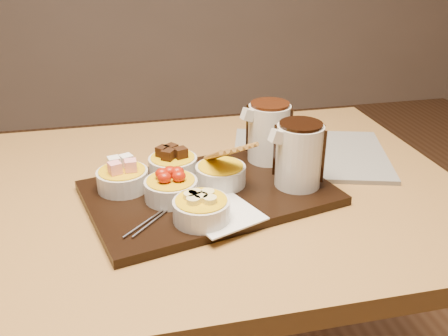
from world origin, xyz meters
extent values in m
cube|color=#A1763B|center=(0.00, 0.00, 0.73)|extent=(1.20, 0.80, 0.04)
cylinder|color=#A1763B|center=(0.54, 0.34, 0.35)|extent=(0.06, 0.06, 0.71)
cube|color=black|center=(0.07, -0.05, 0.76)|extent=(0.52, 0.40, 0.02)
cube|color=white|center=(0.08, -0.15, 0.77)|extent=(0.16, 0.16, 0.00)
cylinder|color=beige|center=(-0.09, -0.01, 0.79)|extent=(0.10, 0.10, 0.04)
cylinder|color=beige|center=(0.01, 0.03, 0.79)|extent=(0.10, 0.10, 0.04)
cylinder|color=beige|center=(-0.01, -0.07, 0.79)|extent=(0.10, 0.10, 0.04)
cylinder|color=beige|center=(0.10, -0.03, 0.79)|extent=(0.10, 0.10, 0.04)
cylinder|color=beige|center=(0.04, -0.16, 0.79)|extent=(0.10, 0.10, 0.04)
cylinder|color=silver|center=(0.25, -0.07, 0.83)|extent=(0.11, 0.11, 0.12)
cylinder|color=silver|center=(0.23, 0.06, 0.83)|extent=(0.11, 0.11, 0.12)
cube|color=beige|center=(0.34, 0.09, 0.76)|extent=(0.41, 0.37, 0.01)
camera|label=1|loc=(-0.09, -0.90, 1.22)|focal=40.00mm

